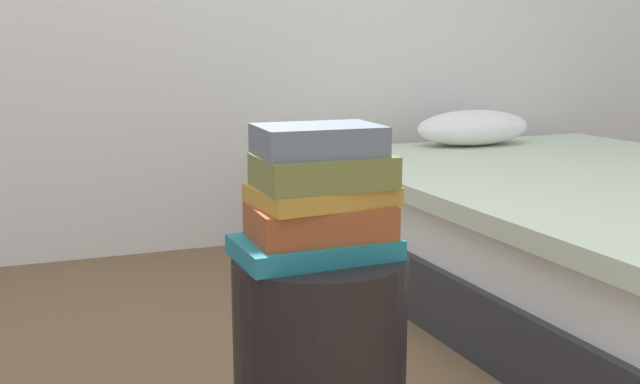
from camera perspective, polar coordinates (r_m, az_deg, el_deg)
The scene contains 7 objects.
bed at distance 2.88m, azimuth 20.42°, elevation -3.02°, with size 1.61×2.06×0.62m.
side_table at distance 1.51m, azimuth 0.00°, elevation -14.40°, with size 0.34×0.34×0.51m, color black.
book_teal at distance 1.40m, azimuth -0.42°, elevation -4.30°, with size 0.30×0.19×0.04m, color #1E727F.
book_rust at distance 1.40m, azimuth 0.20°, elevation -2.24°, with size 0.26×0.16×0.06m, color #994723.
book_ochre at distance 1.40m, azimuth 0.13°, elevation -0.20°, with size 0.25×0.18×0.03m, color #B7842D.
book_olive at distance 1.38m, azimuth 0.19°, elevation 1.66°, with size 0.25×0.16×0.06m, color olive.
book_slate at distance 1.38m, azimuth -0.07°, elevation 4.05°, with size 0.23×0.16×0.06m, color slate.
Camera 1 is at (-0.48, -1.27, 0.91)m, focal length 41.41 mm.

